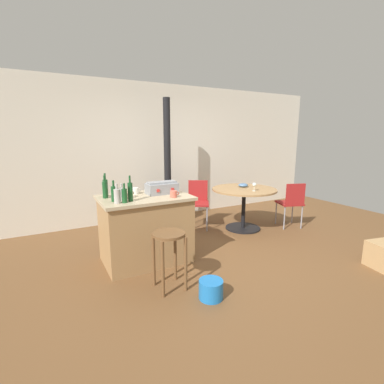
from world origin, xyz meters
The scene contains 23 objects.
ground_plane centered at (0.00, 0.00, 0.00)m, with size 8.80×8.80×0.00m, color brown.
back_wall centered at (0.00, 2.31, 1.35)m, with size 8.00×0.10×2.70m, color silver.
kitchen_island centered at (-0.95, 0.36, 0.46)m, with size 1.17×0.81×0.91m.
wooden_stool centered at (-0.96, -0.45, 0.49)m, with size 0.36×0.36×0.66m.
dining_table centered at (1.07, 0.79, 0.58)m, with size 1.15×1.15×0.75m.
folding_chair_near centered at (0.38, 1.28, 0.52)m, with size 0.55×0.55×0.87m.
folding_chair_far centered at (1.89, 0.43, 0.50)m, with size 0.51×0.51×0.85m.
wood_stove centered at (-0.01, 1.77, 0.57)m, with size 0.44×0.45×2.37m.
toolbox centered at (-0.68, 0.42, 0.98)m, with size 0.42×0.26×0.17m.
bottle_0 centered at (-1.36, 0.14, 1.00)m, with size 0.07×0.07×0.24m.
bottle_1 centered at (-1.28, 0.13, 1.00)m, with size 0.06×0.06×0.24m.
bottle_2 centered at (-1.27, 0.28, 0.99)m, with size 0.07×0.07×0.21m.
bottle_3 centered at (-1.37, 0.25, 1.01)m, with size 0.06×0.06×0.26m.
bottle_4 centered at (-1.43, 0.50, 1.02)m, with size 0.06×0.06×0.29m.
bottle_5 centered at (-1.19, 0.18, 1.03)m, with size 0.06×0.06×0.32m.
bottle_6 centered at (-1.40, 0.60, 1.02)m, with size 0.06×0.06×0.31m.
cup_0 centered at (-0.64, 0.12, 0.95)m, with size 0.13×0.09×0.09m.
cup_1 centered at (-1.01, 0.56, 0.95)m, with size 0.12×0.09×0.09m.
cup_2 centered at (-1.31, 0.50, 0.96)m, with size 0.12×0.08×0.10m.
cup_3 centered at (-1.15, 0.39, 0.96)m, with size 0.11×0.08×0.10m.
wine_glass centered at (1.08, 0.55, 0.86)m, with size 0.07×0.07×0.14m.
serving_bowl centered at (1.15, 0.94, 0.79)m, with size 0.18×0.18×0.07m, color #4C7099.
plastic_bucket centered at (-0.66, -0.84, 0.10)m, with size 0.26×0.26×0.20m, color blue.
Camera 1 is at (-2.11, -3.11, 1.69)m, focal length 26.18 mm.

